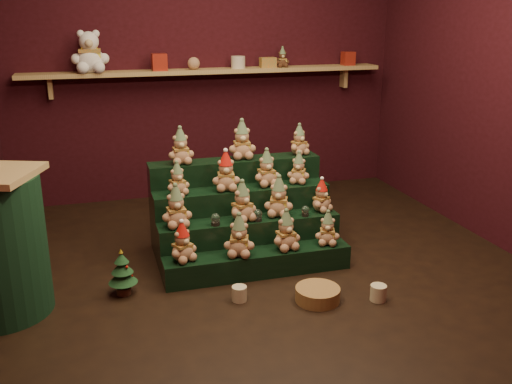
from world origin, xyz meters
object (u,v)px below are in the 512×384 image
object	(u,v)px
snow_globe_a	(215,219)
wicker_basket	(318,294)
snow_globe_b	(258,215)
mug_right	(378,293)
mini_christmas_tree	(122,272)
snow_globe_c	(305,211)
white_bear	(89,46)
mug_left	(239,294)
brown_bear	(282,57)
riser_tier_front	(258,263)

from	to	relation	value
snow_globe_a	wicker_basket	bearing A→B (deg)	-50.42
snow_globe_b	mug_right	xyz separation A→B (m)	(0.62, -0.78, -0.35)
snow_globe_a	mini_christmas_tree	distance (m)	0.77
snow_globe_c	white_bear	distance (m)	2.57
mug_left	mug_right	bearing A→B (deg)	-16.24
snow_globe_a	snow_globe_c	bearing A→B (deg)	0.00
mug_right	mini_christmas_tree	bearing A→B (deg)	160.69
brown_bear	mini_christmas_tree	bearing A→B (deg)	-126.01
riser_tier_front	mug_left	xyz separation A→B (m)	(-0.24, -0.35, -0.04)
mini_christmas_tree	snow_globe_c	bearing A→B (deg)	8.03
riser_tier_front	mug_left	bearing A→B (deg)	-123.69
snow_globe_c	mini_christmas_tree	bearing A→B (deg)	-171.97
mug_left	mini_christmas_tree	bearing A→B (deg)	157.11
mini_christmas_tree	mug_left	distance (m)	0.82
riser_tier_front	snow_globe_a	distance (m)	0.45
brown_bear	mug_left	bearing A→B (deg)	-108.38
riser_tier_front	snow_globe_a	xyz separation A→B (m)	(-0.28, 0.16, 0.32)
mug_left	white_bear	distance (m)	2.84
riser_tier_front	snow_globe_a	world-z (taller)	snow_globe_a
snow_globe_a	brown_bear	world-z (taller)	brown_bear
snow_globe_b	mug_left	world-z (taller)	snow_globe_b
snow_globe_c	mug_left	size ratio (longest dim) A/B	0.80
snow_globe_a	mug_right	size ratio (longest dim) A/B	0.83
snow_globe_a	white_bear	bearing A→B (deg)	113.75
mug_left	white_bear	bearing A→B (deg)	109.79
riser_tier_front	white_bear	world-z (taller)	white_bear
snow_globe_b	mini_christmas_tree	size ratio (longest dim) A/B	0.27
snow_globe_a	brown_bear	distance (m)	2.31
mug_right	riser_tier_front	bearing A→B (deg)	137.29
mini_christmas_tree	mug_right	xyz separation A→B (m)	(1.65, -0.58, -0.11)
mini_christmas_tree	snow_globe_b	bearing A→B (deg)	10.96
mug_left	mug_right	world-z (taller)	mug_right
snow_globe_b	white_bear	bearing A→B (deg)	122.02
snow_globe_a	mini_christmas_tree	size ratio (longest dim) A/B	0.27
snow_globe_b	wicker_basket	world-z (taller)	snow_globe_b
snow_globe_b	wicker_basket	bearing A→B (deg)	-71.33
snow_globe_c	mug_left	world-z (taller)	snow_globe_c
snow_globe_a	snow_globe_c	world-z (taller)	snow_globe_a
riser_tier_front	mug_right	size ratio (longest dim) A/B	12.71
snow_globe_b	snow_globe_c	world-z (taller)	snow_globe_b
mini_christmas_tree	wicker_basket	world-z (taller)	mini_christmas_tree
snow_globe_b	mini_christmas_tree	world-z (taller)	snow_globe_b
mug_right	snow_globe_b	bearing A→B (deg)	128.64
mug_right	white_bear	size ratio (longest dim) A/B	0.23
snow_globe_c	mini_christmas_tree	size ratio (longest dim) A/B	0.24
wicker_basket	white_bear	bearing A→B (deg)	118.65
mug_left	mug_right	size ratio (longest dim) A/B	0.93
riser_tier_front	mug_left	size ratio (longest dim) A/B	13.70
snow_globe_b	mug_right	distance (m)	1.05
snow_globe_b	snow_globe_c	size ratio (longest dim) A/B	1.10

